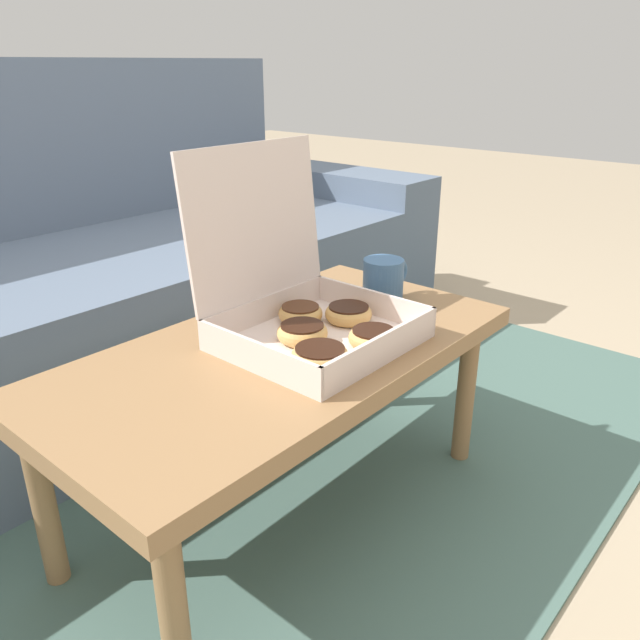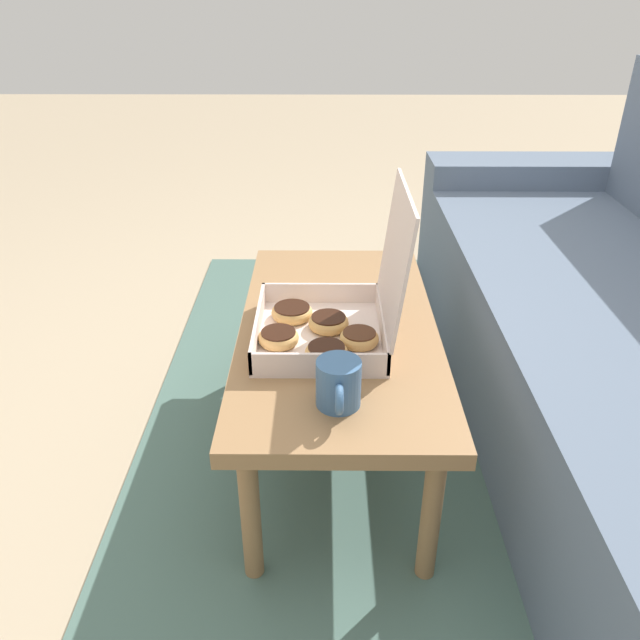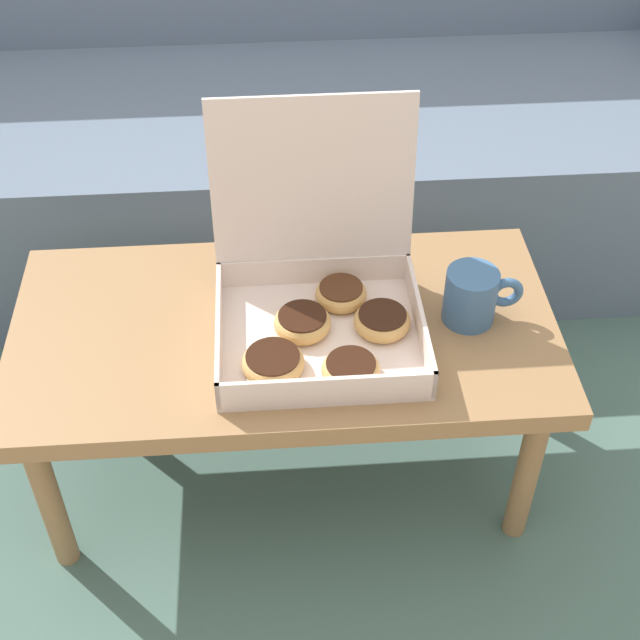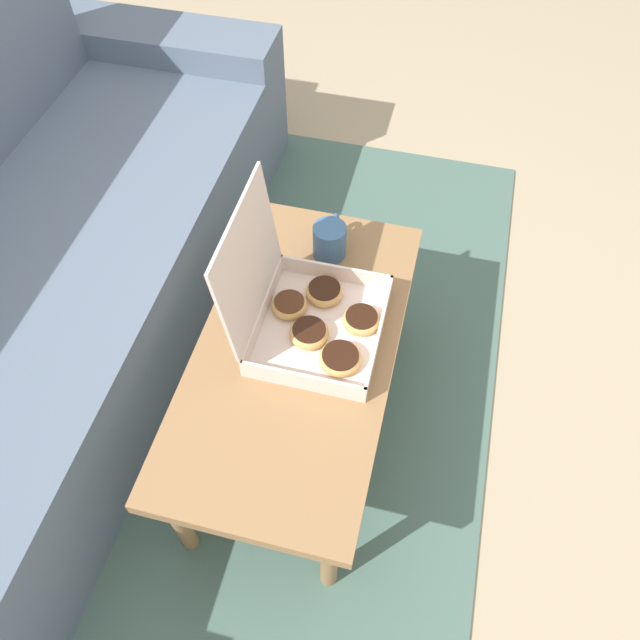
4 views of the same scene
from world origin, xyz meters
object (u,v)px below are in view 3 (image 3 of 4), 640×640
object	(u,v)px
couch	(270,121)
coffee_table	(285,343)
pastry_box	(323,304)
coffee_mug	(473,296)

from	to	relation	value
couch	coffee_table	xyz separation A→B (m)	(0.00, -0.90, 0.06)
pastry_box	coffee_mug	xyz separation A→B (m)	(0.27, 0.01, -0.01)
couch	pastry_box	distance (m)	0.94
coffee_table	pastry_box	bearing A→B (deg)	-14.95
pastry_box	coffee_mug	world-z (taller)	pastry_box
coffee_table	coffee_mug	world-z (taller)	coffee_mug
couch	coffee_table	bearing A→B (deg)	-90.00
couch	coffee_mug	distance (m)	0.98
couch	coffee_mug	world-z (taller)	couch
couch	coffee_mug	bearing A→B (deg)	-69.51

